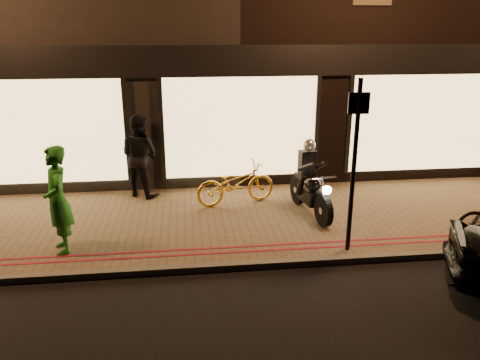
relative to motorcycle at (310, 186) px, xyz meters
name	(u,v)px	position (x,y,z in m)	size (l,w,h in m)	color
ground	(269,269)	(-1.23, -2.08, -0.73)	(90.00, 90.00, 0.00)	black
sidewalk	(252,220)	(-1.23, -0.08, -0.67)	(50.00, 4.00, 0.12)	brown
kerb_stone	(268,265)	(-1.23, -2.03, -0.67)	(50.00, 0.14, 0.12)	#59544C
red_kerb_lines	(263,248)	(-1.23, -1.53, -0.61)	(50.00, 0.26, 0.01)	maroon
building_row	(222,15)	(-1.23, 6.91, 3.51)	(48.00, 10.11, 8.50)	black
motorcycle	(310,186)	(0.00, 0.00, 0.00)	(0.66, 1.93, 1.59)	black
sign_post	(354,159)	(0.25, -1.75, 1.06)	(0.35, 0.08, 3.00)	black
bicycle_gold	(236,183)	(-1.48, 0.75, -0.14)	(0.63, 1.80, 0.94)	yellow
person_green	(58,200)	(-4.75, -1.19, 0.33)	(0.69, 0.45, 1.89)	#217D21
person_dark	(140,156)	(-3.61, 1.58, 0.34)	(0.93, 0.72, 1.91)	black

